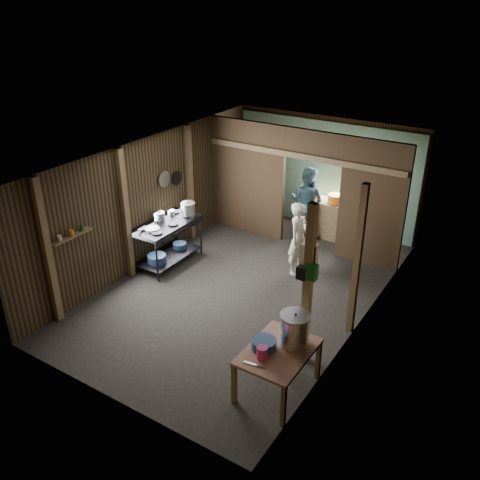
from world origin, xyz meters
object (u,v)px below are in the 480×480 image
Objects in this scene: prep_table at (278,370)px; stove_pot_large at (188,210)px; gas_range at (167,243)px; stock_pot at (295,330)px; yellow_tub at (335,199)px; cook at (299,239)px; pink_bucket at (262,353)px.

prep_table is 3.78× the size of stove_pot_large.
gas_range reaches higher than prep_table.
stock_pot is 5.01m from yellow_tub.
stove_pot_large is at bearing -132.23° from yellow_tub.
cook is (-1.39, 2.92, -0.17)m from stock_pot.
yellow_tub is at bearing 51.17° from gas_range.
yellow_tub is (2.39, 2.97, 0.49)m from gas_range.
stock_pot is 0.34× the size of cook.
gas_range is 0.81m from stove_pot_large.
prep_table is (3.71, -2.08, -0.11)m from gas_range.
yellow_tub is at bearing 102.86° from pink_bucket.
cook is at bearing 23.96° from gas_range.
stove_pot_large is at bearing 147.14° from stock_pot.
stock_pot is 1.50× the size of yellow_tub.
pink_bucket is (-0.22, -0.51, -0.14)m from stock_pot.
stock_pot is at bearing -73.37° from yellow_tub.
prep_table is at bearing -29.30° from gas_range.
stock_pot is at bearing -152.09° from cook.
pink_bucket is (3.43, -2.87, -0.27)m from stove_pot_large.
stock_pot reaches higher than pink_bucket.
prep_table is 5.25m from yellow_tub.
cook is (-1.27, 3.16, 0.40)m from prep_table.
stock_pot is 0.57m from pink_bucket.
pink_bucket is at bearing -158.74° from cook.
gas_range is 3.84m from yellow_tub.
prep_table is 6.38× the size of pink_bucket.
stock_pot is 2.76× the size of pink_bucket.
cook is (2.27, 0.56, -0.30)m from stove_pot_large.
cook is at bearing -88.50° from yellow_tub.
pink_bucket is at bearing -112.40° from prep_table.
cook reaches higher than pink_bucket.
stock_pot is (3.65, -2.36, -0.13)m from stove_pot_large.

